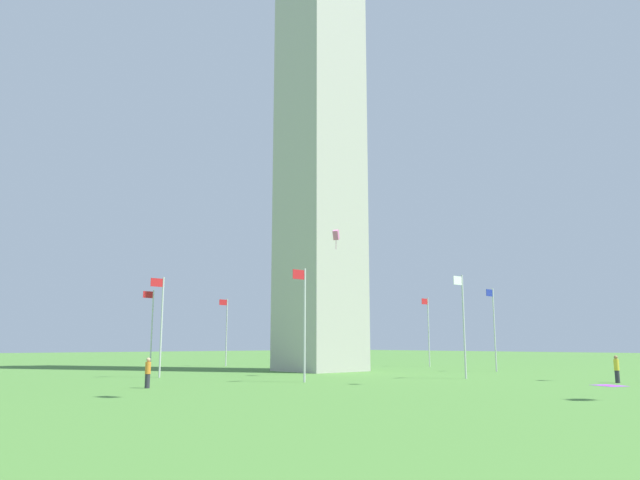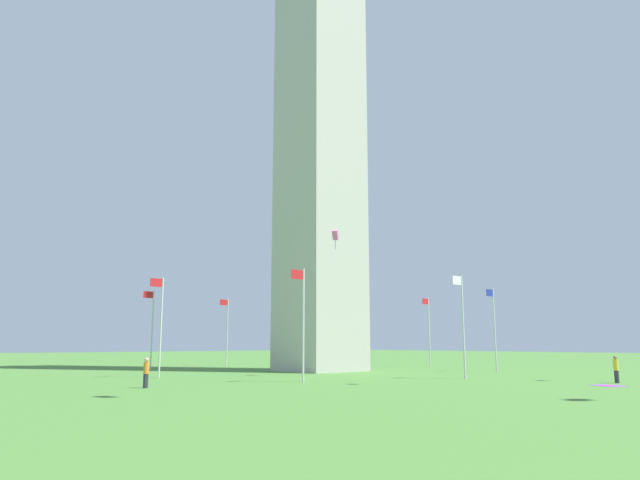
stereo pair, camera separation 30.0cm
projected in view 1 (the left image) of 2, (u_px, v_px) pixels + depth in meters
ground_plane at (320, 371)px, 55.41m from camera, size 260.00×260.00×0.00m
obelisk_monument at (320, 68)px, 60.50m from camera, size 6.60×6.60×60.01m
flagpole_n at (161, 322)px, 45.61m from camera, size 1.12×0.14×7.58m
flagpole_ne at (304, 319)px, 40.26m from camera, size 1.12×0.14×7.58m
flagpole_e at (463, 321)px, 44.17m from camera, size 1.12×0.14×7.58m
flagpole_se at (494, 325)px, 55.06m from camera, size 1.12×0.14×7.58m
flagpole_s at (428, 328)px, 66.54m from camera, size 1.12×0.14×7.58m
flagpole_sw at (328, 329)px, 71.89m from camera, size 1.12×0.14×7.58m
flagpole_w at (226, 329)px, 67.98m from camera, size 1.12×0.14×7.58m
flagpole_nw at (151, 326)px, 57.09m from camera, size 1.12×0.14×7.58m
person_yellow_shirt at (617, 369)px, 39.03m from camera, size 0.32×0.32×1.76m
person_orange_shirt at (148, 373)px, 34.57m from camera, size 0.32×0.32×1.73m
kite_pink_box at (336, 235)px, 47.73m from camera, size 0.80×0.72×1.59m
picnic_blanket_near_first_person at (609, 386)px, 36.49m from camera, size 1.97×2.19×0.01m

